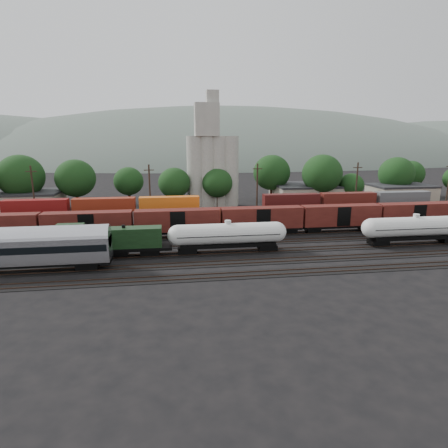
{
  "coord_description": "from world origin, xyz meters",
  "views": [
    {
      "loc": [
        -7.52,
        -60.66,
        17.75
      ],
      "look_at": [
        1.51,
        2.0,
        3.0
      ],
      "focal_mm": 30.0,
      "sensor_mm": 36.0,
      "label": 1
    }
  ],
  "objects": [
    {
      "name": "utility_poles",
      "position": [
        0.0,
        22.0,
        6.21
      ],
      "size": [
        122.2,
        0.36,
        12.0
      ],
      "color": "black",
      "rests_on": "ground"
    },
    {
      "name": "orange_locomotive",
      "position": [
        -0.35,
        10.0,
        2.3
      ],
      "size": [
        15.95,
        2.66,
        3.99
      ],
      "color": "black",
      "rests_on": "ground"
    },
    {
      "name": "distant_hills",
      "position": [
        23.92,
        260.0,
        -20.56
      ],
      "size": [
        860.0,
        286.0,
        130.0
      ],
      "color": "#59665B",
      "rests_on": "ground"
    },
    {
      "name": "tank_car_b",
      "position": [
        32.87,
        -5.0,
        2.93
      ],
      "size": [
        18.92,
        3.39,
        4.96
      ],
      "color": "silver",
      "rests_on": "ground"
    },
    {
      "name": "boxcar_string",
      "position": [
        8.95,
        5.0,
        3.12
      ],
      "size": [
        169.0,
        2.9,
        4.2
      ],
      "color": "black",
      "rests_on": "ground"
    },
    {
      "name": "green_locomotive",
      "position": [
        -17.87,
        -5.0,
        2.78
      ],
      "size": [
        18.55,
        3.27,
        4.91
      ],
      "color": "black",
      "rests_on": "ground"
    },
    {
      "name": "container_wall",
      "position": [
        -1.48,
        15.0,
        2.74
      ],
      "size": [
        167.79,
        2.6,
        5.8
      ],
      "color": "black",
      "rests_on": "ground"
    },
    {
      "name": "passenger_coach",
      "position": [
        -29.16,
        -10.0,
        3.68
      ],
      "size": [
        26.6,
        3.28,
        6.04
      ],
      "color": "silver",
      "rests_on": "ground"
    },
    {
      "name": "grain_silo",
      "position": [
        3.28,
        36.0,
        11.26
      ],
      "size": [
        13.4,
        5.0,
        29.0
      ],
      "color": "#A5A297",
      "rests_on": "ground"
    },
    {
      "name": "tracks",
      "position": [
        0.0,
        0.0,
        0.05
      ],
      "size": [
        180.0,
        33.2,
        0.2
      ],
      "color": "black",
      "rests_on": "ground"
    },
    {
      "name": "industrial_sheds",
      "position": [
        6.63,
        35.25,
        2.56
      ],
      "size": [
        119.38,
        17.26,
        5.1
      ],
      "color": "#9E937F",
      "rests_on": "ground"
    },
    {
      "name": "tank_car_a",
      "position": [
        1.11,
        -5.0,
        2.89
      ],
      "size": [
        18.69,
        3.35,
        4.9
      ],
      "color": "silver",
      "rests_on": "ground"
    },
    {
      "name": "ground",
      "position": [
        0.0,
        0.0,
        0.0
      ],
      "size": [
        600.0,
        600.0,
        0.0
      ],
      "primitive_type": "plane",
      "color": "black"
    },
    {
      "name": "tree_band",
      "position": [
        -4.24,
        36.03,
        7.58
      ],
      "size": [
        163.44,
        23.11,
        14.0
      ],
      "color": "black",
      "rests_on": "ground"
    }
  ]
}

